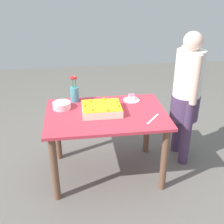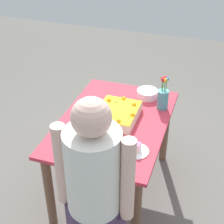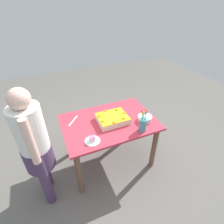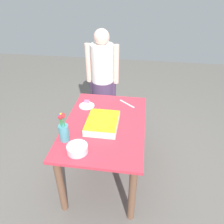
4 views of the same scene
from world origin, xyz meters
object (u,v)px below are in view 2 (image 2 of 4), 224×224
(serving_plate_with_slice, at_px, (136,149))
(fruit_bowl, at_px, (147,94))
(person_standing, at_px, (94,197))
(cake_knife, at_px, (69,148))
(flower_vase, at_px, (163,97))
(sheet_cake, at_px, (117,114))

(serving_plate_with_slice, relative_size, fruit_bowl, 0.97)
(fruit_bowl, relative_size, person_standing, 0.12)
(cake_knife, xyz_separation_m, flower_vase, (0.74, -0.52, 0.11))
(serving_plate_with_slice, xyz_separation_m, person_standing, (-0.59, 0.08, 0.09))
(cake_knife, bearing_deg, serving_plate_with_slice, 54.59)
(serving_plate_with_slice, distance_m, person_standing, 0.61)
(sheet_cake, height_order, fruit_bowl, sheet_cake)
(flower_vase, bearing_deg, person_standing, 173.30)
(sheet_cake, height_order, flower_vase, flower_vase)
(serving_plate_with_slice, height_order, fruit_bowl, serving_plate_with_slice)
(sheet_cake, relative_size, serving_plate_with_slice, 2.16)
(flower_vase, xyz_separation_m, fruit_bowl, (0.14, 0.16, -0.08))
(flower_vase, bearing_deg, serving_plate_with_slice, 174.65)
(sheet_cake, bearing_deg, flower_vase, -50.02)
(person_standing, bearing_deg, serving_plate_with_slice, -8.10)
(fruit_bowl, bearing_deg, sheet_cake, 159.43)
(sheet_cake, xyz_separation_m, fruit_bowl, (0.40, -0.15, -0.01))
(sheet_cake, bearing_deg, cake_knife, 156.15)
(sheet_cake, height_order, serving_plate_with_slice, sheet_cake)
(serving_plate_with_slice, height_order, person_standing, person_standing)
(serving_plate_with_slice, height_order, cake_knife, serving_plate_with_slice)
(cake_knife, bearing_deg, person_standing, -10.89)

